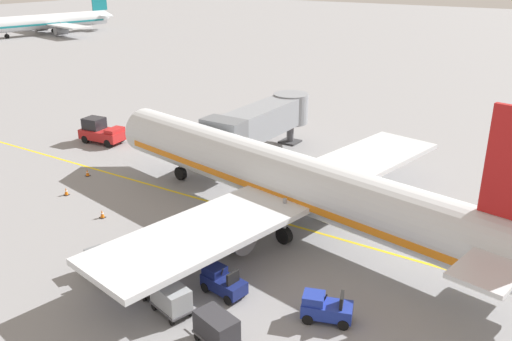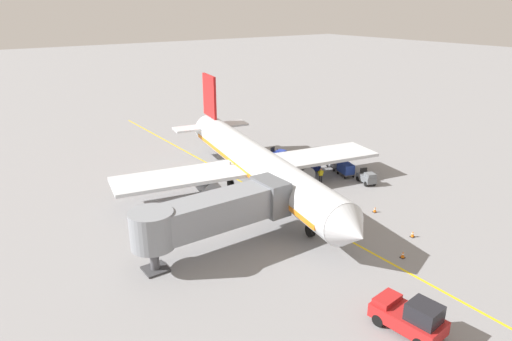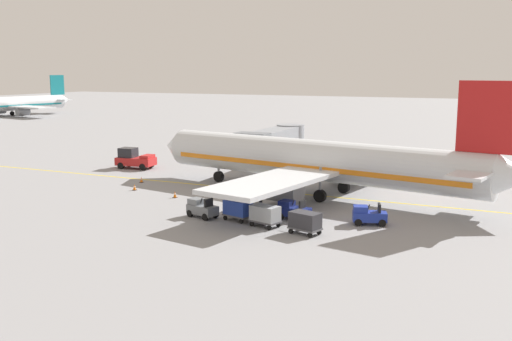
{
  "view_description": "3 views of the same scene",
  "coord_description": "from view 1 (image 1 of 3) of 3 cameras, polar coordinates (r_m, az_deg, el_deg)",
  "views": [
    {
      "loc": [
        -28.88,
        -17.13,
        16.79
      ],
      "look_at": [
        -1.17,
        0.84,
        3.93
      ],
      "focal_mm": 37.81,
      "sensor_mm": 36.0,
      "label": 1
    },
    {
      "loc": [
        26.74,
        36.99,
        19.26
      ],
      "look_at": [
        1.26,
        0.77,
        3.06
      ],
      "focal_mm": 32.04,
      "sensor_mm": 36.0,
      "label": 2
    },
    {
      "loc": [
        -50.2,
        -17.75,
        11.41
      ],
      "look_at": [
        -2.7,
        3.94,
        2.41
      ],
      "focal_mm": 40.97,
      "sensor_mm": 36.0,
      "label": 3
    }
  ],
  "objects": [
    {
      "name": "ground_plane",
      "position": [
        37.54,
        2.06,
        -5.31
      ],
      "size": [
        400.0,
        400.0,
        0.0
      ],
      "primitive_type": "plane",
      "color": "gray"
    },
    {
      "name": "gate_lead_in_line",
      "position": [
        37.54,
        2.06,
        -5.31
      ],
      "size": [
        0.24,
        80.0,
        0.01
      ],
      "primitive_type": "cube",
      "color": "gold",
      "rests_on": "ground"
    },
    {
      "name": "parked_airliner",
      "position": [
        35.95,
        3.38,
        -1.0
      ],
      "size": [
        30.44,
        37.19,
        10.63
      ],
      "color": "silver",
      "rests_on": "ground"
    },
    {
      "name": "jet_bridge",
      "position": [
        48.33,
        0.63,
        5.25
      ],
      "size": [
        13.67,
        3.5,
        4.98
      ],
      "color": "gray",
      "rests_on": "ground"
    },
    {
      "name": "pushback_tractor",
      "position": [
        55.4,
        -16.04,
        3.97
      ],
      "size": [
        2.68,
        4.62,
        2.4
      ],
      "color": "#B21E1E",
      "rests_on": "ground"
    },
    {
      "name": "baggage_tug_lead",
      "position": [
        27.82,
        7.34,
        -14.22
      ],
      "size": [
        1.96,
        2.75,
        1.62
      ],
      "color": "#1E339E",
      "rests_on": "ground"
    },
    {
      "name": "baggage_tug_trailing",
      "position": [
        32.21,
        -16.02,
        -9.59
      ],
      "size": [
        1.89,
        2.74,
        1.62
      ],
      "color": "slate",
      "rests_on": "ground"
    },
    {
      "name": "baggage_tug_spare",
      "position": [
        29.6,
        -3.55,
        -11.67
      ],
      "size": [
        1.63,
        2.66,
        1.62
      ],
      "color": "navy",
      "rests_on": "ground"
    },
    {
      "name": "baggage_cart_front",
      "position": [
        30.27,
        -11.76,
        -10.79
      ],
      "size": [
        1.85,
        2.98,
        1.58
      ],
      "color": "#4C4C51",
      "rests_on": "ground"
    },
    {
      "name": "baggage_cart_second_in_train",
      "position": [
        28.27,
        -8.98,
        -13.11
      ],
      "size": [
        1.85,
        2.98,
        1.58
      ],
      "color": "#4C4C51",
      "rests_on": "ground"
    },
    {
      "name": "baggage_cart_third_in_train",
      "position": [
        26.08,
        -4.21,
        -16.19
      ],
      "size": [
        1.85,
        2.98,
        1.58
      ],
      "color": "#4C4C51",
      "rests_on": "ground"
    },
    {
      "name": "ground_crew_wing_walker",
      "position": [
        32.53,
        -6.8,
        -8.02
      ],
      "size": [
        0.71,
        0.36,
        1.69
      ],
      "color": "#232328",
      "rests_on": "ground"
    },
    {
      "name": "safety_cone_nose_left",
      "position": [
        39.29,
        -15.97,
        -4.44
      ],
      "size": [
        0.36,
        0.36,
        0.59
      ],
      "color": "black",
      "rests_on": "ground"
    },
    {
      "name": "safety_cone_nose_right",
      "position": [
        43.86,
        -19.45,
        -2.11
      ],
      "size": [
        0.36,
        0.36,
        0.59
      ],
      "color": "black",
      "rests_on": "ground"
    },
    {
      "name": "safety_cone_wing_tip",
      "position": [
        47.17,
        -17.41,
        -0.23
      ],
      "size": [
        0.36,
        0.36,
        0.59
      ],
      "color": "black",
      "rests_on": "ground"
    },
    {
      "name": "distant_taxiing_airliner",
      "position": [
        145.44,
        -20.96,
        14.5
      ],
      "size": [
        35.31,
        28.92,
        10.1
      ],
      "color": "silver",
      "rests_on": "ground"
    }
  ]
}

